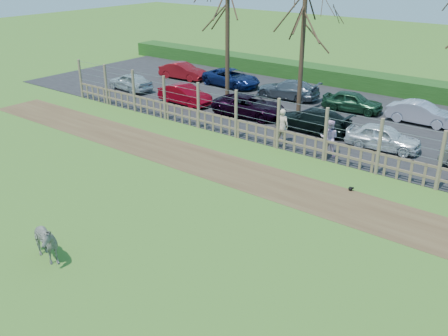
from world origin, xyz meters
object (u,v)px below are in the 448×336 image
Objects in this scene: car_7 at (183,71)px; car_11 at (421,113)px; car_2 at (249,106)px; car_8 at (231,78)px; tree_left at (228,11)px; car_0 at (130,82)px; car_1 at (185,95)px; car_4 at (383,137)px; tree_mid at (303,29)px; visitor_b at (329,138)px; car_10 at (352,102)px; car_9 at (288,89)px; visitor_a at (282,126)px; crow at (351,189)px; car_3 at (313,120)px; zebra at (42,242)px.

car_11 is at bearing -96.28° from car_7.
car_8 is at bearing 38.24° from car_2.
tree_left is 2.24× the size of car_0.
car_1 and car_4 have the same top height.
tree_mid is 8.65m from car_8.
tree_mid is at bearing -65.21° from visitor_b.
tree_mid is 1.87× the size of car_1.
visitor_b is 0.47× the size of car_1.
tree_left reaches higher than car_1.
car_0 is 17.90m from car_4.
visitor_b is at bearing 86.02° from car_0.
car_10 is at bearing -96.77° from car_7.
visitor_b is 0.49× the size of car_10.
car_0 is 0.85× the size of car_9.
car_4 is (1.69, 2.35, -0.26)m from visitor_b.
car_11 is at bearing 109.94° from car_0.
visitor_b is 7.63m from car_11.
car_2 is 1.23× the size of car_10.
tree_left is 2.24× the size of car_4.
car_10 is at bearing -59.04° from car_1.
visitor_a and visitor_b have the same top height.
car_4 is 14.16m from car_8.
visitor_a is at bearing 85.02° from car_0.
crow is 13.61m from car_9.
car_10 is (-2.11, 7.24, -0.26)m from visitor_b.
car_2 reaches higher than crow.
tree_mid reaches higher than visitor_b.
visitor_a reaches higher than car_11.
car_0 is 18.72m from car_11.
car_3 is at bearing -85.97° from car_1.
crow is 0.06× the size of car_11.
car_11 is at bearing -67.93° from car_2.
car_10 is (9.32, -0.44, 0.00)m from car_8.
car_2 is 4.61m from car_9.
visitor_a is 0.42× the size of car_9.
car_1 is at bearing 110.82° from car_11.
car_1 and car_9 have the same top height.
car_1 is at bearing 83.52° from car_4.
car_0 is at bearing -169.38° from tree_left.
visitor_b is at bearing -120.40° from car_2.
car_4 is at bearing 52.83° from car_9.
visitor_b is at bearing -23.66° from tree_left.
car_2 is (-8.85, 5.53, 0.55)m from crow.
car_1 is 13.84m from car_11.
visitor_a is at bearing 149.73° from crow.
car_8 is (-0.43, 5.37, 0.00)m from car_1.
car_1 is at bearing 92.38° from car_0.
car_4 is at bearing -149.70° from car_10.
zebra is 0.42× the size of car_11.
visitor_a is 0.47× the size of car_1.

